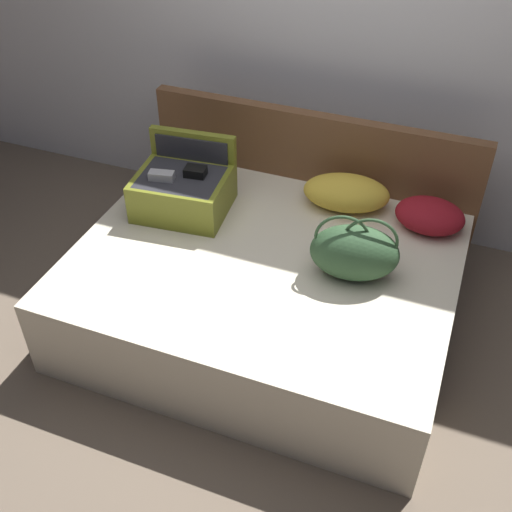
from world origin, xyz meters
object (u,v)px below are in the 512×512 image
object	(u,v)px
bed	(264,291)
pillow_near_headboard	(346,193)
duffel_bag	(354,252)
hard_case_large	(183,188)
pillow_center_head	(430,216)

from	to	relation	value
bed	pillow_near_headboard	xyz separation A→B (m)	(0.28, 0.61, 0.35)
duffel_bag	pillow_near_headboard	size ratio (longest dim) A/B	0.99
hard_case_large	pillow_center_head	world-z (taller)	hard_case_large
bed	hard_case_large	size ratio (longest dim) A/B	3.61
duffel_bag	pillow_near_headboard	xyz separation A→B (m)	(-0.19, 0.58, -0.05)
bed	pillow_center_head	bearing A→B (deg)	36.99
pillow_near_headboard	pillow_center_head	size ratio (longest dim) A/B	1.30
bed	pillow_center_head	distance (m)	1.02
pillow_near_headboard	pillow_center_head	bearing A→B (deg)	-3.47
hard_case_large	duffel_bag	xyz separation A→B (m)	(1.07, -0.22, 0.01)
pillow_near_headboard	bed	bearing A→B (deg)	-114.78
duffel_bag	pillow_near_headboard	bearing A→B (deg)	108.22
bed	pillow_near_headboard	bearing A→B (deg)	65.22
duffel_bag	bed	bearing A→B (deg)	-176.05
bed	duffel_bag	bearing A→B (deg)	3.95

